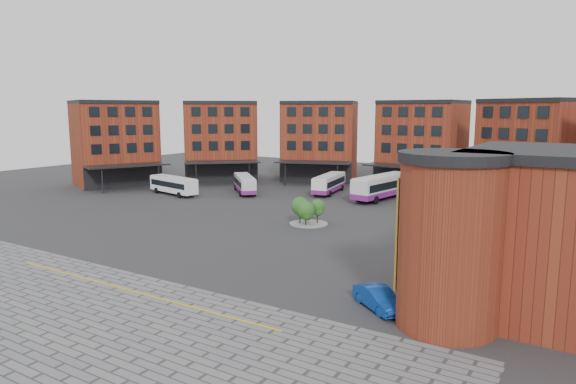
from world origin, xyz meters
The scene contains 13 objects.
ground centered at (0.00, 0.00, 0.00)m, with size 160.00×160.00×0.00m, color #28282B.
paving_zone centered at (2.00, -22.00, 0.01)m, with size 50.00×22.00×0.02m, color slate.
yellow_line centered at (2.00, -14.00, 0.03)m, with size 26.00×0.15×0.02m, color gold.
main_building centered at (-4.77, 38.25, 7.23)m, with size 94.14×42.48×14.60m.
east_building centered at (28.70, -3.06, 5.29)m, with size 17.40×15.40×10.60m.
tree_island centered at (1.99, 11.53, 1.75)m, with size 4.40×4.40×3.19m.
bus_a centered at (-26.03, 18.93, 1.65)m, with size 10.12×4.30×2.79m.
bus_b centered at (-17.69, 26.09, 1.50)m, with size 8.52×8.57×2.77m.
bus_c centered at (-6.28, 32.98, 1.59)m, with size 4.19×10.68×2.93m.
bus_d centered at (2.84, 32.20, 1.92)m, with size 4.73×12.88×3.55m.
bus_e centered at (16.81, 27.93, 1.72)m, with size 5.22×11.59×3.18m.
bus_f centered at (22.83, 21.32, 1.60)m, with size 10.65×6.07×2.96m.
blue_car centered at (18.51, -7.63, 0.74)m, with size 1.56×4.47×1.47m, color #0B379B.
Camera 1 is at (30.53, -38.14, 13.00)m, focal length 32.00 mm.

